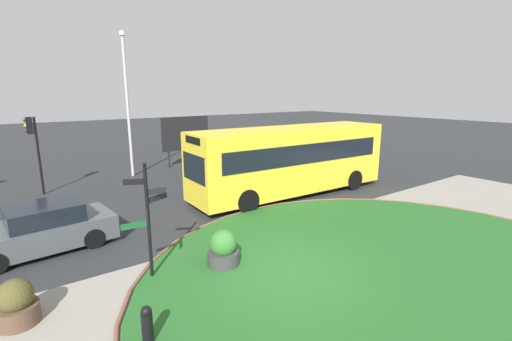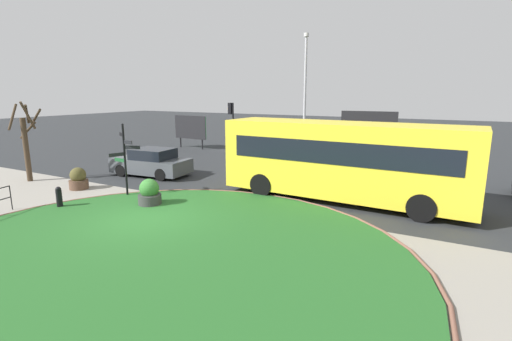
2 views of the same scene
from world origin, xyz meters
name	(u,v)px [view 1 (image 1 of 2)]	position (x,y,z in m)	size (l,w,h in m)	color
ground	(286,275)	(0.00, 0.00, 0.00)	(120.00, 120.00, 0.00)	#282B2D
sidewalk_paving	(328,302)	(0.00, -1.54, 0.01)	(32.00, 8.91, 0.02)	gray
grass_island	(418,284)	(2.39, -2.40, 0.05)	(14.31, 14.31, 0.10)	#235B23
grass_kerb_ring	(418,284)	(2.39, -2.40, 0.06)	(14.62, 14.62, 0.11)	brown
signpost_directional	(147,216)	(-3.00, 1.93, 1.77)	(1.32, 0.91, 3.15)	black
bollard_foreground	(147,326)	(-3.95, -0.53, 0.45)	(0.22, 0.22, 0.88)	black
bus_yellow	(291,159)	(5.25, 5.79, 1.73)	(10.05, 2.78, 3.22)	yellow
car_near_lane	(41,230)	(-5.12, 5.63, 0.69)	(4.32, 2.27, 1.46)	#474C51
car_far_lane	(338,151)	(13.80, 10.37, 0.69)	(4.68, 2.25, 1.48)	black
traffic_light_near	(33,138)	(-4.56, 12.83, 2.73)	(0.49, 0.28, 3.72)	black
lamppost_tall	(127,101)	(0.27, 14.11, 4.32)	(0.32, 0.32, 8.05)	#B7B7BC
billboard_left	(185,134)	(4.20, 15.18, 2.10)	(3.45, 0.39, 3.26)	black
planter_near_signpost	(16,304)	(-5.95, 1.78, 0.46)	(0.84, 0.84, 1.03)	brown
planter_kerbside	(223,251)	(-1.13, 1.37, 0.50)	(0.90, 0.90, 1.11)	#383838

